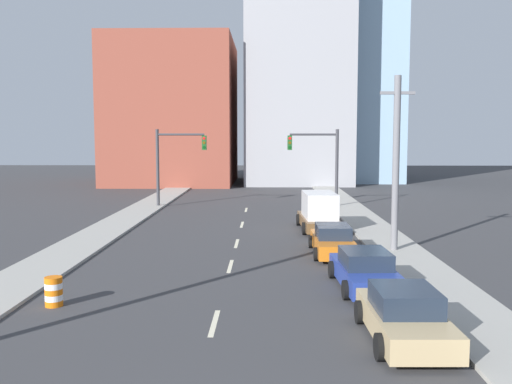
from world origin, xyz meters
The scene contains 18 objects.
sidewalk_left centered at (-7.70, 44.46, 0.06)m, with size 2.61×88.91×0.12m.
sidewalk_right centered at (7.70, 44.46, 0.06)m, with size 2.61×88.91×0.12m.
lane_stripe_at_9m centered at (0.00, 8.63, 0.00)m, with size 0.16×2.40×0.01m, color beige.
lane_stripe_at_16m centered at (0.00, 15.95, 0.00)m, with size 0.16×2.40×0.01m, color beige.
lane_stripe_at_21m centered at (0.00, 21.05, 0.00)m, with size 0.16×2.40×0.01m, color beige.
lane_stripe_at_27m centered at (0.00, 27.29, 0.00)m, with size 0.16×2.40×0.01m, color beige.
lane_stripe_at_34m centered at (0.00, 34.44, 0.00)m, with size 0.16×2.40×0.01m, color beige.
building_brick_left centered at (-9.32, 59.34, 8.20)m, with size 14.00×16.00×16.40m.
building_office_center centered at (5.06, 63.34, 11.54)m, with size 12.00×20.00×23.08m.
building_glass_right centered at (10.94, 67.34, 18.29)m, with size 13.00×20.00×36.57m.
traffic_signal_left centered at (-5.77, 36.10, 3.86)m, with size 3.90×0.35×5.98m.
traffic_signal_right centered at (5.79, 36.10, 3.86)m, with size 3.90×0.35×5.98m.
utility_pole_right_mid centered at (7.53, 19.03, 4.23)m, with size 1.60×0.32×8.22m.
traffic_barrel centered at (-5.30, 10.20, 0.47)m, with size 0.56×0.56×0.95m.
sedan_tan centered at (5.20, 7.31, 0.66)m, with size 2.16×4.48×1.43m.
sedan_blue centered at (5.06, 12.61, 0.63)m, with size 2.29×4.80×1.37m.
sedan_orange centered at (4.59, 18.52, 0.62)m, with size 2.00×4.78×1.36m.
box_truck_brown centered at (4.57, 25.27, 1.04)m, with size 2.44×5.51×2.22m.
Camera 1 is at (1.52, -7.53, 5.43)m, focal length 40.00 mm.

